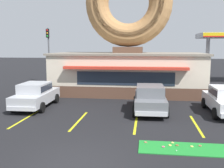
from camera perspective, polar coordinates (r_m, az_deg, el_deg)
The scene contains 19 objects.
ground_plane at distance 9.23m, azimuth -8.74°, elevation -16.80°, with size 160.00×160.00×0.00m, color black.
donut_shop_building at distance 22.02m, azimuth 3.52°, elevation 7.77°, with size 12.30×6.75×10.96m.
putting_mat at distance 10.69m, azimuth 16.47°, elevation -13.39°, with size 3.84×1.32×0.03m, color #1E842D.
mini_donut_near_left at distance 10.87m, azimuth 16.98°, elevation -12.87°, with size 0.13×0.13×0.04m, color #E5C666.
mini_donut_near_right at distance 10.77m, azimuth 12.51°, elevation -12.89°, with size 0.13×0.13×0.04m, color #E5C666.
mini_donut_mid_left at distance 10.58m, azimuth 11.11°, elevation -13.25°, with size 0.13×0.13×0.04m, color #D8667F.
mini_donut_mid_right at distance 11.07m, azimuth 13.05°, elevation -12.33°, with size 0.13×0.13×0.04m, color #E5C666.
mini_donut_far_left at distance 10.92m, azimuth 7.33°, elevation -12.46°, with size 0.13×0.13×0.04m, color #A5724C.
mini_donut_far_centre at distance 11.04m, azimuth 18.61°, elevation -12.61°, with size 0.13×0.13×0.04m, color #A5724C.
mini_donut_far_right at distance 10.84m, azimuth 14.01°, elevation -12.81°, with size 0.13×0.13×0.04m, color brown.
golf_ball at distance 10.32m, azimuth 13.84°, elevation -13.89°, with size 0.04×0.04×0.04m, color white.
car_silver at distance 17.45m, azimuth -16.27°, elevation -2.11°, with size 2.08×4.61×1.60m.
car_grey at distance 15.83m, azimuth 8.25°, elevation -2.89°, with size 2.07×4.60×1.60m.
trash_bin at distance 20.93m, azimuth -15.01°, elevation -1.43°, with size 0.57×0.57×0.97m.
traffic_light_pole at distance 28.56m, azimuth -13.65°, elevation 7.58°, with size 0.28×0.47×5.80m.
parking_stripe_far_left at distance 15.07m, azimuth -18.43°, elevation -7.19°, with size 0.12×3.60×0.01m, color yellow.
parking_stripe_left at distance 14.03m, azimuth -7.24°, elevation -7.96°, with size 0.12×3.60×0.01m, color yellow.
parking_stripe_mid_left at distance 13.59m, azimuth 5.21°, elevation -8.46°, with size 0.12×3.60×0.01m, color yellow.
parking_stripe_centre at distance 13.81m, azimuth 17.89°, elevation -8.57°, with size 0.12×3.60×0.01m, color yellow.
Camera 1 is at (2.43, -8.02, 3.88)m, focal length 42.00 mm.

